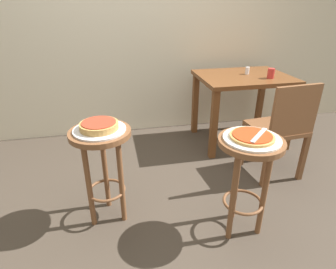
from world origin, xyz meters
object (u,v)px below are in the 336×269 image
pizza_middle (99,125)px  pizza_server_knife (259,135)px  condiment_shaker (247,71)px  wooden_chair (282,127)px  dining_table (243,87)px  serving_plate_middle (100,130)px  pizza_foreground (252,136)px  stool_middle (103,155)px  serving_plate_foreground (252,139)px  cup_near_edge (271,73)px  stool_foreground (248,165)px

pizza_middle → pizza_server_knife: pizza_middle is taller
condiment_shaker → wooden_chair: wooden_chair is taller
pizza_middle → dining_table: 1.71m
serving_plate_middle → dining_table: bearing=33.9°
condiment_shaker → pizza_foreground: bearing=-114.7°
pizza_foreground → stool_middle: pizza_foreground is taller
dining_table → condiment_shaker: (0.05, 0.04, 0.16)m
serving_plate_middle → wooden_chair: size_ratio=0.38×
serving_plate_foreground → wooden_chair: bearing=43.6°
stool_middle → dining_table: size_ratio=0.75×
cup_near_edge → wooden_chair: size_ratio=0.11×
pizza_middle → cup_near_edge: size_ratio=2.53×
stool_foreground → pizza_middle: (-0.87, 0.31, 0.21)m
pizza_foreground → pizza_middle: bearing=160.3°
stool_middle → pizza_server_knife: pizza_server_knife is taller
dining_table → serving_plate_foreground: bearing=-113.5°
wooden_chair → stool_middle: bearing=-170.8°
pizza_server_knife → pizza_foreground: bearing=103.2°
stool_foreground → pizza_foreground: 0.20m
stool_foreground → serving_plate_middle: 0.94m
stool_foreground → cup_near_edge: (0.74, 1.10, 0.27)m
pizza_middle → wooden_chair: bearing=9.2°
stool_foreground → wooden_chair: (0.57, 0.54, -0.04)m
condiment_shaker → stool_foreground: bearing=-114.7°
stool_foreground → stool_middle: size_ratio=1.00×
wooden_chair → serving_plate_middle: bearing=-170.8°
pizza_foreground → condiment_shaker: (0.60, 1.30, 0.06)m
cup_near_edge → wooden_chair: wooden_chair is taller
dining_table → cup_near_edge: cup_near_edge is taller
serving_plate_foreground → stool_middle: (-0.87, 0.31, -0.18)m
pizza_middle → pizza_foreground: bearing=-19.7°
stool_foreground → dining_table: size_ratio=0.75×
serving_plate_middle → stool_foreground: bearing=-19.7°
wooden_chair → pizza_server_knife: wooden_chair is taller
serving_plate_foreground → pizza_server_knife: bearing=-33.7°
pizza_foreground → serving_plate_middle: (-0.87, 0.31, -0.02)m
stool_foreground → wooden_chair: bearing=43.6°
pizza_middle → pizza_server_knife: (0.90, -0.33, 0.00)m
pizza_server_knife → dining_table: bearing=24.9°
serving_plate_foreground → pizza_foreground: 0.02m
stool_middle → wooden_chair: size_ratio=0.80×
pizza_server_knife → pizza_middle: bearing=116.7°
pizza_middle → dining_table: bearing=33.9°
serving_plate_middle → pizza_foreground: bearing=-19.7°
stool_middle → condiment_shaker: bearing=34.1°
pizza_server_knife → condiment_shaker: bearing=23.6°
serving_plate_middle → pizza_middle: pizza_middle is taller
serving_plate_middle → pizza_middle: bearing=0.0°
stool_foreground → pizza_server_knife: (0.03, -0.02, 0.21)m
condiment_shaker → pizza_middle: bearing=-145.9°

